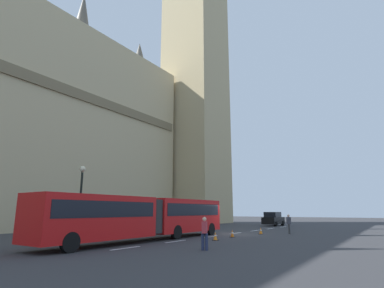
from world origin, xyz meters
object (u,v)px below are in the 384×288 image
object	(u,v)px
traffic_cone_middle	(232,233)
sedan_lead	(273,219)
articulated_bus	(147,215)
street_lamp	(81,196)
traffic_cone_east	(261,231)
clock_tower	(195,12)
pedestrian_by_kerb	(289,223)
pedestrian_near_cones	(205,232)
traffic_cone_west	(215,236)

from	to	relation	value
traffic_cone_middle	sedan_lead	bearing A→B (deg)	10.24
articulated_bus	sedan_lead	world-z (taller)	articulated_bus
articulated_bus	street_lamp	size ratio (longest dim) A/B	3.16
traffic_cone_east	street_lamp	distance (m)	15.50
articulated_bus	traffic_cone_east	distance (m)	11.23
clock_tower	pedestrian_by_kerb	world-z (taller)	clock_tower
clock_tower	articulated_bus	distance (m)	49.27
sedan_lead	articulated_bus	bearing A→B (deg)	179.86
traffic_cone_middle	street_lamp	distance (m)	11.84
sedan_lead	traffic_cone_east	distance (m)	16.11
traffic_cone_east	pedestrian_near_cones	bearing A→B (deg)	-171.81
traffic_cone_middle	pedestrian_near_cones	size ratio (longest dim) A/B	0.34
clock_tower	pedestrian_near_cones	world-z (taller)	clock_tower
clock_tower	pedestrian_near_cones	distance (m)	53.17
traffic_cone_west	traffic_cone_middle	xyz separation A→B (m)	(3.05, 0.21, 0.00)
sedan_lead	pedestrian_near_cones	bearing A→B (deg)	-167.86
traffic_cone_middle	pedestrian_by_kerb	world-z (taller)	pedestrian_by_kerb
traffic_cone_west	pedestrian_near_cones	distance (m)	5.59
articulated_bus	traffic_cone_west	xyz separation A→B (m)	(2.88, -3.86, -1.46)
traffic_cone_west	sedan_lead	bearing A→B (deg)	9.40
street_lamp	traffic_cone_middle	bearing A→B (deg)	-45.15
traffic_cone_middle	pedestrian_by_kerb	size ratio (longest dim) A/B	0.34
clock_tower	sedan_lead	world-z (taller)	clock_tower
sedan_lead	traffic_cone_middle	world-z (taller)	sedan_lead
clock_tower	pedestrian_near_cones	size ratio (longest dim) A/B	44.76
sedan_lead	traffic_cone_west	bearing A→B (deg)	-170.60
sedan_lead	street_lamp	distance (m)	28.44
clock_tower	articulated_bus	size ratio (longest dim) A/B	4.54
traffic_cone_middle	street_lamp	xyz separation A→B (m)	(-8.12, 8.16, 2.77)
pedestrian_by_kerb	pedestrian_near_cones	bearing A→B (deg)	178.96
traffic_cone_middle	pedestrian_near_cones	distance (m)	8.52
street_lamp	pedestrian_near_cones	world-z (taller)	street_lamp
traffic_cone_middle	pedestrian_by_kerb	bearing A→B (deg)	-24.42
clock_tower	traffic_cone_east	world-z (taller)	clock_tower
clock_tower	sedan_lead	size ratio (longest dim) A/B	17.19
articulated_bus	traffic_cone_middle	bearing A→B (deg)	-31.60
clock_tower	traffic_cone_east	xyz separation A→B (m)	(-17.65, -18.29, -39.57)
traffic_cone_west	pedestrian_by_kerb	size ratio (longest dim) A/B	0.34
clock_tower	traffic_cone_west	world-z (taller)	clock_tower
sedan_lead	pedestrian_by_kerb	xyz separation A→B (m)	(-13.94, -6.28, -0.00)
traffic_cone_middle	traffic_cone_west	bearing A→B (deg)	-176.15
traffic_cone_east	pedestrian_by_kerb	size ratio (longest dim) A/B	0.34
articulated_bus	pedestrian_near_cones	distance (m)	6.53
traffic_cone_east	street_lamp	bearing A→B (deg)	144.76
articulated_bus	traffic_cone_east	world-z (taller)	articulated_bus
articulated_bus	clock_tower	bearing A→B (deg)	26.61
traffic_cone_east	pedestrian_by_kerb	world-z (taller)	pedestrian_by_kerb
articulated_bus	street_lamp	distance (m)	5.18
street_lamp	clock_tower	bearing A→B (deg)	17.49
articulated_bus	sedan_lead	distance (m)	25.82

